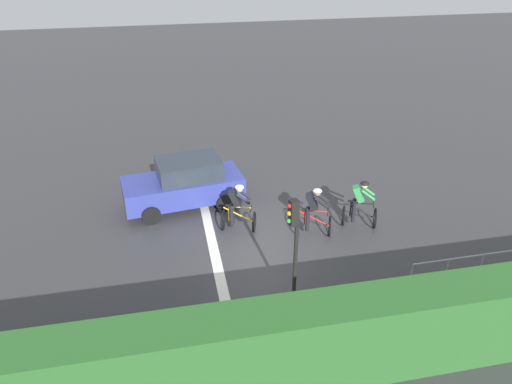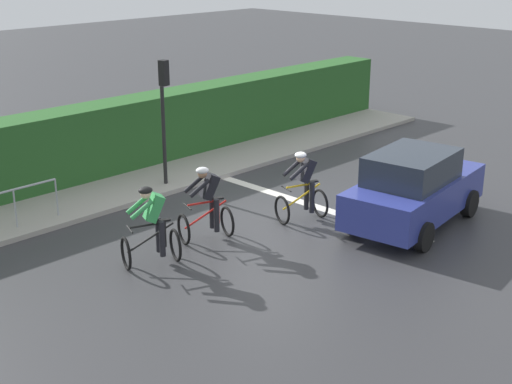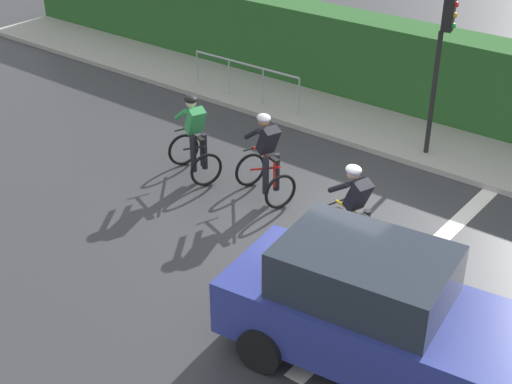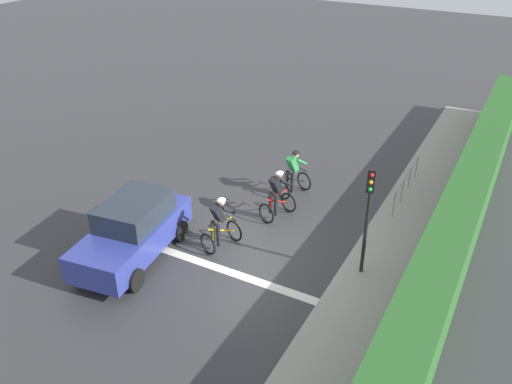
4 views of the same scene
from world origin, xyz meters
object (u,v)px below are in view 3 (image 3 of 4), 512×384
cyclist_mid (354,216)px  pedestrian_railing_kerbside (246,73)px  cyclist_lead (195,139)px  traffic_light_near_crossing (441,55)px  cyclist_second (266,159)px  car_navy (375,312)px

cyclist_mid → pedestrian_railing_kerbside: size_ratio=0.53×
cyclist_lead → pedestrian_railing_kerbside: bearing=24.3°
cyclist_lead → traffic_light_near_crossing: 5.05m
cyclist_second → pedestrian_railing_kerbside: 4.64m
cyclist_second → cyclist_mid: 2.43m
cyclist_second → cyclist_mid: size_ratio=1.00×
cyclist_second → traffic_light_near_crossing: traffic_light_near_crossing is taller
cyclist_lead → car_navy: (-2.52, -5.47, 0.08)m
traffic_light_near_crossing → cyclist_mid: bearing=-170.6°
traffic_light_near_crossing → pedestrian_railing_kerbside: (-0.06, 4.85, -1.45)m
cyclist_lead → pedestrian_railing_kerbside: size_ratio=0.53×
cyclist_mid → pedestrian_railing_kerbside: (4.07, 5.53, -0.02)m
traffic_light_near_crossing → cyclist_lead: bearing=137.7°
cyclist_second → pedestrian_railing_kerbside: cyclist_second is taller
cyclist_mid → pedestrian_railing_kerbside: bearing=53.7°
cyclist_lead → pedestrian_railing_kerbside: (3.52, 1.59, -0.02)m
cyclist_mid → car_navy: size_ratio=0.39×
cyclist_mid → car_navy: car_navy is taller
cyclist_lead → cyclist_mid: 3.98m
traffic_light_near_crossing → pedestrian_railing_kerbside: 5.06m
cyclist_second → traffic_light_near_crossing: size_ratio=0.50×
cyclist_lead → traffic_light_near_crossing: traffic_light_near_crossing is taller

